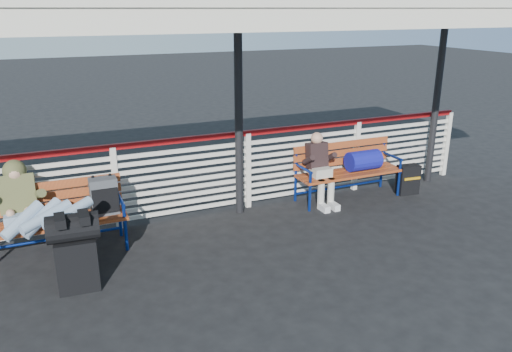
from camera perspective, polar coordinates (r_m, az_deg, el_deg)
name	(u,v)px	position (r m, az deg, el deg)	size (l,w,h in m)	color
ground	(148,293)	(5.79, -12.25, -12.96)	(60.00, 60.00, 0.00)	black
fence	(116,184)	(7.23, -15.74, -0.93)	(12.08, 0.08, 1.24)	silver
canopy	(111,4)	(5.82, -16.26, 18.39)	(12.60, 3.60, 3.16)	silver
luggage_stack	(76,249)	(5.85, -19.91, -7.87)	(0.57, 0.34, 0.91)	black
bench_left	(69,207)	(6.76, -20.55, -3.34)	(1.80, 0.56, 0.95)	#AC4F21
bench_right	(354,163)	(8.32, 11.17, 1.46)	(1.80, 0.56, 0.92)	#AC4F21
traveler_man	(37,211)	(6.39, -23.73, -3.73)	(0.94, 1.63, 0.77)	#8DA7BF
companion_person	(320,168)	(7.93, 7.37, 0.89)	(0.32, 0.66, 1.15)	beige
suitcase_side	(408,179)	(8.79, 16.96, -0.38)	(0.38, 0.25, 0.50)	black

